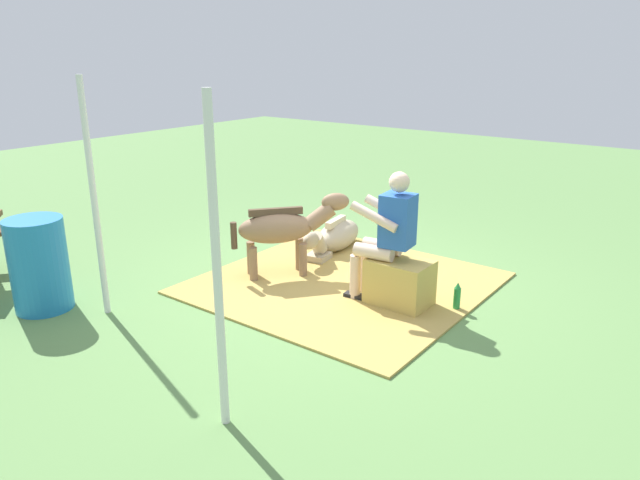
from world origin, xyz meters
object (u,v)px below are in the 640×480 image
Objects in this scene: tent_pole_left at (217,270)px; soda_bottle at (457,297)px; person_seated at (386,231)px; pony_standing at (284,228)px; tent_pole_right at (94,201)px; water_barrel at (39,265)px; pony_lying at (335,237)px; hay_bale at (399,283)px.

soda_bottle is at bearing -100.46° from tent_pole_left.
person_seated is 1.29m from pony_standing.
tent_pole_right reaches higher than person_seated.
pony_standing is 1.22× the size of water_barrel.
person_seated is 1.75m from pony_lying.
pony_standing is 0.50× the size of tent_pole_left.
tent_pole_left reaches higher than person_seated.
pony_standing is at bearing 2.88° from hay_bale.
hay_bale is 3.02m from tent_pole_right.
tent_pole_left is (0.49, 2.67, 0.99)m from soda_bottle.
pony_lying is 3.42m from water_barrel.
person_seated is 2.46m from tent_pole_left.
person_seated is at bearing 20.10° from soda_bottle.
pony_standing is at bearing -122.27° from water_barrel.
hay_bale is 0.45× the size of pony_lying.
tent_pole_left is 1.00× the size of tent_pole_right.
tent_pole_left reaches higher than pony_lying.
pony_standing is 0.83× the size of pony_lying.
pony_lying is (1.33, -0.99, -0.56)m from person_seated.
water_barrel is at bearing 38.22° from hay_bale.
pony_standing is at bearing -58.17° from tent_pole_left.
person_seated is at bearing 143.48° from pony_lying.
pony_lying is (1.49, -0.97, -0.05)m from hay_bale.
soda_bottle is at bearing -142.23° from tent_pole_right.
pony_lying reaches higher than soda_bottle.
hay_bale is 2.06× the size of soda_bottle.
pony_lying is 1.47× the size of water_barrel.
tent_pole_right is (-0.58, -0.32, 0.67)m from water_barrel.
pony_standing is 0.50× the size of tent_pole_right.
person_seated is at bearing -177.35° from pony_standing.
tent_pole_left reaches higher than hay_bale.
soda_bottle is at bearing -159.90° from person_seated.
pony_standing reaches higher than pony_lying.
person_seated is 1.47× the size of water_barrel.
hay_bale is 0.45× the size of person_seated.
water_barrel is (2.62, 2.18, -0.29)m from person_seated.
hay_bale is 0.54m from person_seated.
pony_lying is at bearing -103.98° from tent_pole_right.
pony_standing is 1.11m from pony_lying.
water_barrel reaches higher than pony_lying.
pony_lying is 4.59× the size of soda_bottle.
water_barrel is at bearing 36.33° from soda_bottle.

